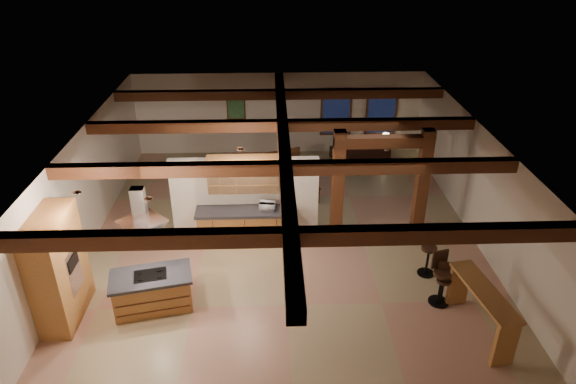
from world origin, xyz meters
name	(u,v)px	position (x,y,z in m)	size (l,w,h in m)	color
ground	(284,243)	(0.00, 0.00, 0.00)	(12.00, 12.00, 0.00)	tan
room_walls	(284,182)	(0.00, 0.00, 1.78)	(12.00, 12.00, 12.00)	beige
ceiling_beams	(284,145)	(0.00, 0.00, 2.76)	(10.00, 12.00, 0.28)	#442111
timber_posts	(381,172)	(2.50, 0.50, 1.76)	(2.50, 0.30, 2.90)	#442111
partition_wall	(245,197)	(-1.00, 0.50, 1.10)	(3.80, 0.18, 2.20)	beige
pantry_cabinet	(58,268)	(-4.67, -2.60, 1.20)	(0.67, 1.60, 2.40)	#A66E35
back_counter	(245,226)	(-1.00, 0.11, 0.48)	(2.50, 0.66, 0.94)	#A66E35
upper_display_cabinet	(244,174)	(-1.00, 0.31, 1.85)	(1.80, 0.36, 0.95)	#A66E35
range_hood	(144,237)	(-2.90, -2.40, 1.78)	(1.10, 1.10, 1.40)	silver
back_windows	(359,112)	(2.80, 5.93, 1.50)	(2.70, 0.07, 1.70)	#442111
framed_art	(236,108)	(-1.50, 5.94, 1.70)	(0.65, 0.05, 0.85)	#442111
recessed_cans	(160,178)	(-2.53, -1.93, 2.87)	(3.16, 2.46, 0.03)	silver
kitchen_island	(152,291)	(-2.90, -2.40, 0.43)	(1.85, 1.24, 0.85)	#A66E35
dining_table	(278,187)	(-0.11, 2.59, 0.30)	(1.73, 0.97, 0.61)	#3C1B0F
sofa	(360,151)	(2.81, 5.27, 0.29)	(1.99, 0.78, 0.58)	black
microwave	(267,206)	(-0.42, 0.11, 1.05)	(0.39, 0.27, 0.22)	silver
bar_counter	(482,304)	(3.84, -3.41, 0.71)	(0.81, 2.05, 1.05)	#A66E35
side_table	(385,150)	(3.73, 5.44, 0.26)	(0.41, 0.41, 0.52)	#442111
table_lamp	(386,136)	(3.73, 5.44, 0.77)	(0.30, 0.30, 0.35)	black
bar_stool_a	(443,284)	(3.36, -2.51, 0.51)	(0.37, 0.38, 1.01)	black
bar_stool_b	(441,278)	(3.31, -2.45, 0.63)	(0.45, 0.46, 1.25)	black
bar_stool_c	(429,252)	(3.34, -1.41, 0.59)	(0.42, 0.43, 1.15)	black
dining_chairs	(278,177)	(-0.11, 2.59, 0.64)	(2.49, 2.49, 1.26)	#442111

